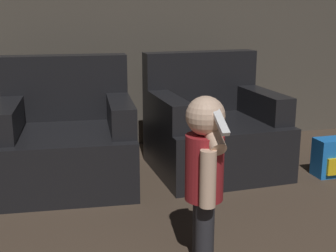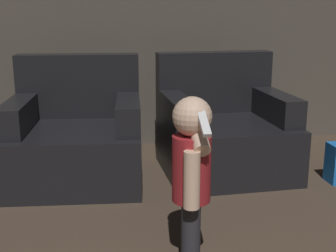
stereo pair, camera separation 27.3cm
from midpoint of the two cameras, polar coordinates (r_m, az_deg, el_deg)
The scene contains 3 objects.
armchair_left at distance 3.37m, azimuth -8.84°, elevation -1.53°, with size 0.98×0.92×0.87m.
armchair_right at distance 3.55m, azimuth 9.02°, elevation -0.73°, with size 0.94×0.88×0.87m.
person_toddler at distance 2.18m, azimuth 6.54°, elevation -5.28°, with size 0.18×0.33×0.83m.
Camera 2 is at (-0.67, 0.41, 1.22)m, focal length 50.00 mm.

